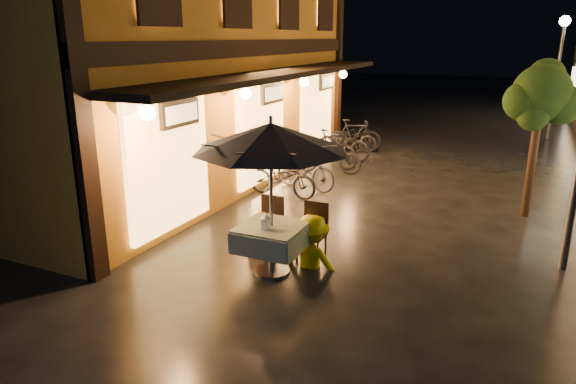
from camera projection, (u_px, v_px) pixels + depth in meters
The scene contains 18 objects.
ground at pixel (342, 285), 7.64m from camera, with size 90.00×90.00×0.00m, color black.
west_building at pixel (176, 29), 12.34m from camera, with size 5.90×11.40×7.40m.
street_tree at pixel (542, 97), 9.89m from camera, with size 1.43×1.20×3.15m.
streetlamp_far at pixel (560, 55), 17.74m from camera, with size 0.36×0.36×4.23m.
cafe_table at pixel (272, 237), 7.88m from camera, with size 0.99×0.99×0.78m.
patio_umbrella at pixel (271, 137), 7.43m from camera, with size 2.33×2.33×2.46m.
cafe_chair_left at pixel (270, 221), 8.70m from camera, with size 0.42×0.42×0.97m.
cafe_chair_right at pixel (314, 229), 8.38m from camera, with size 0.42×0.42×0.97m.
table_lantern at pixel (266, 221), 7.63m from camera, with size 0.16×0.16×0.25m.
person_orange at pixel (263, 213), 8.53m from camera, with size 0.71×0.56×1.47m, color orange.
person_yellow at pixel (312, 217), 8.10m from camera, with size 1.06×0.61×1.64m, color #EFD800.
bicycle_0 at pixel (282, 177), 11.75m from camera, with size 0.61×1.74×0.91m, color black.
bicycle_1 at pixel (305, 169), 12.27m from camera, with size 0.48×1.70×1.02m, color black.
bicycle_2 at pixel (329, 156), 13.78m from camera, with size 0.61×1.76×0.92m, color black.
bicycle_3 at pixel (332, 149), 14.40m from camera, with size 0.49×1.74×1.05m, color black.
bicycle_4 at pixel (343, 142), 15.40m from camera, with size 0.66×1.89×0.99m, color black.
bicycle_5 at pixel (354, 135), 16.37m from camera, with size 0.49×1.72×1.04m, color black.
bicycle_6 at pixel (352, 138), 16.49m from camera, with size 0.56×1.62×0.85m, color black.
Camera 1 is at (2.17, -6.61, 3.55)m, focal length 32.00 mm.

